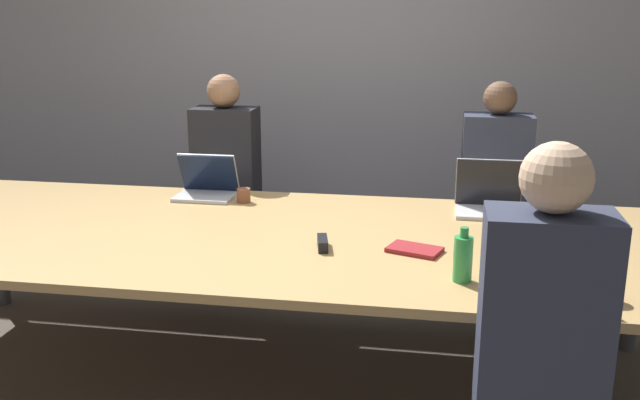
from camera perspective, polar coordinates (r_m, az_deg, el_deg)
ground_plane at (r=3.75m, az=-4.09°, el=-13.72°), size 24.00×24.00×0.00m
curtain_wall at (r=5.31m, az=0.93°, el=10.74°), size 12.00×0.06×2.80m
conference_table at (r=3.47m, az=-4.31°, el=-3.37°), size 4.09×1.56×0.76m
laptop_near_right at (r=2.76m, az=16.80°, el=-6.48°), size 0.33×0.22×0.22m
person_near_right at (r=2.46m, az=17.16°, el=-12.50°), size 0.40×0.24×1.43m
cup_near_right at (r=2.87m, az=21.63°, el=-6.45°), size 0.08×0.08×0.10m
bottle_near_right at (r=2.88m, az=11.37°, el=-4.59°), size 0.08×0.08×0.22m
laptop_far_right at (r=3.88m, az=13.34°, el=0.20°), size 0.35×0.27×0.27m
person_far_right at (r=4.40m, az=13.70°, el=-0.20°), size 0.40×0.24×1.40m
laptop_far_midleft at (r=4.13m, az=-9.04°, el=1.24°), size 0.34×0.26×0.25m
person_far_midleft at (r=4.59m, az=-7.44°, el=0.88°), size 0.40×0.24×1.41m
cup_far_midleft at (r=3.99m, az=-6.13°, el=0.37°), size 0.08×0.08×0.08m
stapler at (r=3.22m, az=0.21°, el=-3.47°), size 0.07×0.16×0.05m
notebook at (r=3.21m, az=7.57°, el=-3.96°), size 0.27×0.21×0.02m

